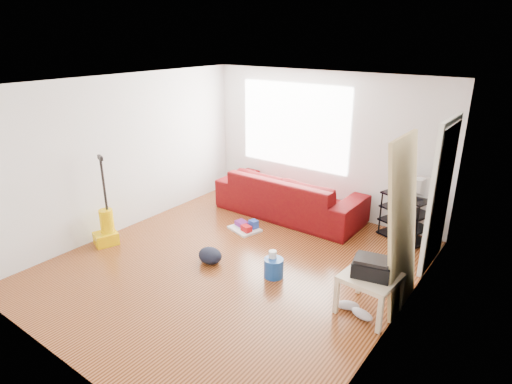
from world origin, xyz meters
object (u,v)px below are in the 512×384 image
Objects in this scene: bucket at (274,276)px; tv_stand at (405,217)px; cleaning_tray at (246,227)px; sofa at (289,215)px; side_table at (370,281)px; backpack at (210,262)px; vacuum at (106,228)px.

tv_stand is at bearing 64.65° from bucket.
tv_stand is 1.46× the size of cleaning_tray.
sofa reaches higher than cleaning_tray.
side_table is at bearing 140.55° from sofa.
backpack is (-2.27, -0.24, -0.41)m from side_table.
cleaning_tray is (-1.18, 0.92, 0.05)m from bucket.
sofa is 2.02m from tv_stand.
cleaning_tray is at bearing 120.12° from backpack.
cleaning_tray is 1.47× the size of backpack.
sofa is 1.87× the size of vacuum.
cleaning_tray is at bearing 142.15° from bucket.
backpack is 0.28× the size of vacuum.
backpack is (-0.94, -0.22, 0.00)m from bucket.
side_table reaches higher than sofa.
sofa reaches higher than backpack.
sofa is 2.11m from backpack.
bucket is at bearing -96.36° from tv_stand.
vacuum is (-3.95, -0.75, -0.15)m from side_table.
bucket is at bearing 35.58° from vacuum.
bucket is at bearing -37.85° from cleaning_tray.
side_table is 1.14× the size of cleaning_tray.
backpack is at bearing -78.10° from cleaning_tray.
tv_stand reaches higher than cleaning_tray.
tv_stand is at bearing -172.18° from sofa.
vacuum is at bearing -122.67° from tv_stand.
side_table is at bearing -63.01° from tv_stand.
cleaning_tray is 0.40× the size of vacuum.
vacuum reaches higher than tv_stand.
tv_stand reaches higher than backpack.
side_table reaches higher than backpack.
cleaning_tray reaches higher than bucket.
cleaning_tray is (-2.51, 0.90, -0.36)m from side_table.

